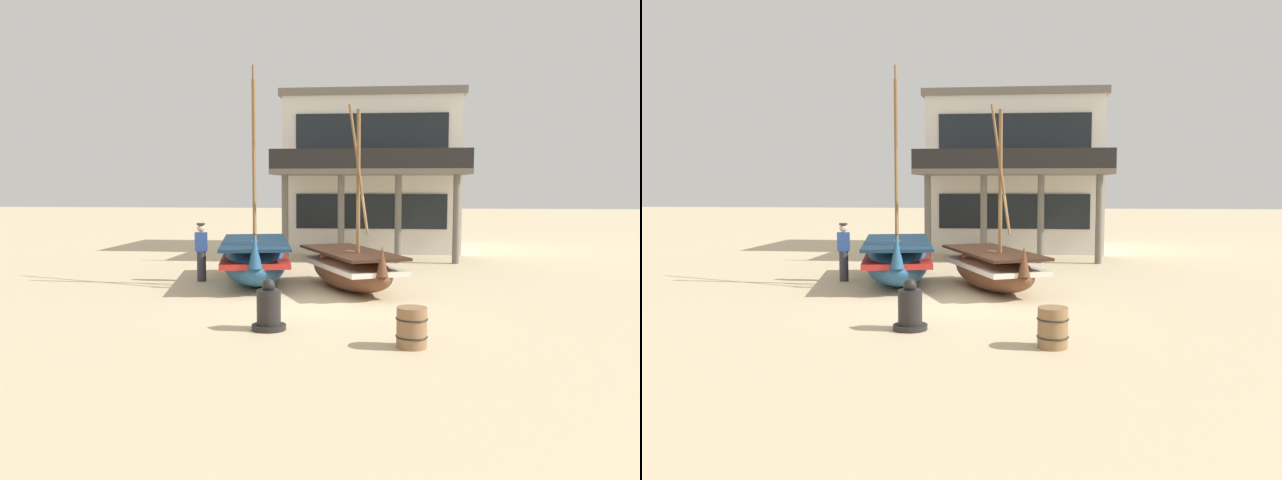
{
  "view_description": "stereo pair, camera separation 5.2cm",
  "coord_description": "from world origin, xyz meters",
  "views": [
    {
      "loc": [
        1.56,
        -14.21,
        2.77
      ],
      "look_at": [
        0.0,
        1.0,
        1.4
      ],
      "focal_mm": 34.32,
      "sensor_mm": 36.0,
      "label": 1
    },
    {
      "loc": [
        1.62,
        -14.21,
        2.77
      ],
      "look_at": [
        0.0,
        1.0,
        1.4
      ],
      "focal_mm": 34.32,
      "sensor_mm": 36.0,
      "label": 2
    }
  ],
  "objects": [
    {
      "name": "ground_plane",
      "position": [
        0.0,
        0.0,
        0.0
      ],
      "size": [
        120.0,
        120.0,
        0.0
      ],
      "primitive_type": "plane",
      "color": "#CCB78E"
    },
    {
      "name": "capstan_winch",
      "position": [
        -0.6,
        -2.81,
        0.39
      ],
      "size": [
        0.67,
        0.67,
        0.99
      ],
      "color": "black",
      "rests_on": "ground"
    },
    {
      "name": "fisherman_by_hull",
      "position": [
        -3.64,
        2.88,
        0.83
      ],
      "size": [
        0.41,
        0.31,
        1.68
      ],
      "color": "#33333D",
      "rests_on": "ground"
    },
    {
      "name": "harbor_building_main",
      "position": [
        1.09,
        12.71,
        3.31
      ],
      "size": [
        7.42,
        8.27,
        6.62
      ],
      "color": "white",
      "rests_on": "ground"
    },
    {
      "name": "fishing_boat_centre_large",
      "position": [
        -2.05,
        2.78,
        0.67
      ],
      "size": [
        2.8,
        5.22,
        6.15
      ],
      "color": "#23517A",
      "rests_on": "ground"
    },
    {
      "name": "fishing_boat_near_left",
      "position": [
        0.73,
        1.91,
        0.58
      ],
      "size": [
        3.14,
        4.41,
        4.89
      ],
      "color": "brown",
      "rests_on": "ground"
    },
    {
      "name": "wooden_barrel",
      "position": [
        2.07,
        -3.85,
        0.35
      ],
      "size": [
        0.56,
        0.56,
        0.7
      ],
      "color": "olive",
      "rests_on": "ground"
    }
  ]
}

